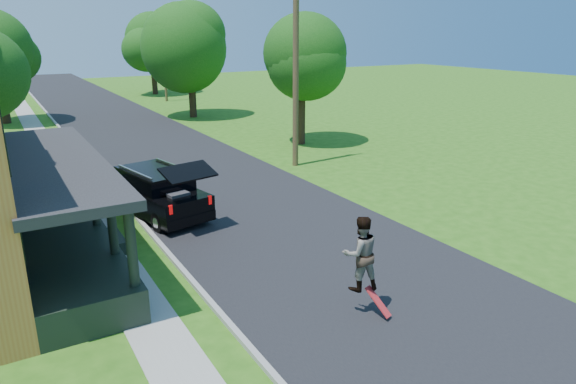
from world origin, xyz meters
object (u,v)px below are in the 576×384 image
tree_right_near (300,50)px  utility_pole_near (296,57)px  skateboarder (360,253)px  black_suv (158,193)px

tree_right_near → utility_pole_near: bearing=-123.7°
skateboarder → tree_right_near: 20.08m
black_suv → skateboarder: size_ratio=2.81×
black_suv → skateboarder: (2.20, -9.25, 0.66)m
black_suv → utility_pole_near: (8.24, 3.81, 4.50)m
skateboarder → utility_pole_near: 14.89m
skateboarder → utility_pole_near: utility_pole_near is taller
skateboarder → utility_pole_near: (6.04, 13.05, 3.85)m
tree_right_near → black_suv: bearing=-143.6°
black_suv → tree_right_near: 14.68m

